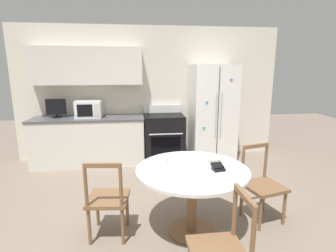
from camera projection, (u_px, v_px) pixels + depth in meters
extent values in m
plane|color=gray|center=(164.00, 229.00, 3.00)|extent=(14.00, 14.00, 0.00)
cube|color=silver|center=(150.00, 93.00, 5.28)|extent=(5.20, 0.10, 2.60)
cube|color=silver|center=(86.00, 66.00, 4.81)|extent=(2.05, 0.34, 0.68)
cube|color=silver|center=(90.00, 142.00, 4.98)|extent=(2.05, 0.62, 0.86)
cube|color=#4C4C51|center=(88.00, 118.00, 4.88)|extent=(2.08, 0.64, 0.03)
cube|color=white|center=(213.00, 114.00, 5.11)|extent=(0.82, 0.68, 1.86)
cube|color=#333333|center=(218.00, 117.00, 4.77)|extent=(0.01, 0.01, 1.79)
cylinder|color=silver|center=(216.00, 114.00, 4.74)|extent=(0.02, 0.02, 0.78)
cylinder|color=silver|center=(221.00, 114.00, 4.76)|extent=(0.02, 0.02, 0.78)
cube|color=purple|center=(231.00, 80.00, 4.65)|extent=(0.05, 0.01, 0.04)
cube|color=#3FB259|center=(204.00, 128.00, 4.78)|extent=(0.05, 0.02, 0.04)
cube|color=#338CD8|center=(207.00, 102.00, 4.69)|extent=(0.05, 0.02, 0.04)
cube|color=black|center=(164.00, 139.00, 5.12)|extent=(0.75, 0.64, 0.90)
cube|color=black|center=(166.00, 148.00, 4.82)|extent=(0.54, 0.01, 0.40)
cylinder|color=silver|center=(166.00, 134.00, 4.74)|extent=(0.62, 0.02, 0.02)
cube|color=black|center=(164.00, 116.00, 5.02)|extent=(0.75, 0.64, 0.02)
cube|color=white|center=(162.00, 109.00, 5.28)|extent=(0.75, 0.06, 0.16)
cube|color=white|center=(89.00, 109.00, 4.88)|extent=(0.46, 0.38, 0.31)
cube|color=black|center=(85.00, 111.00, 4.69)|extent=(0.27, 0.01, 0.22)
cube|color=silver|center=(97.00, 110.00, 4.72)|extent=(0.09, 0.01, 0.22)
cylinder|color=black|center=(57.00, 117.00, 4.87)|extent=(0.16, 0.16, 0.02)
cylinder|color=black|center=(57.00, 115.00, 4.86)|extent=(0.03, 0.03, 0.04)
cube|color=black|center=(56.00, 107.00, 4.82)|extent=(0.35, 0.05, 0.29)
cylinder|color=white|center=(192.00, 170.00, 2.80)|extent=(1.21, 1.21, 0.03)
cylinder|color=brown|center=(192.00, 201.00, 2.88)|extent=(0.11, 0.11, 0.69)
cylinder|color=brown|center=(191.00, 230.00, 2.96)|extent=(0.52, 0.52, 0.03)
cube|color=brown|center=(217.00, 252.00, 1.99)|extent=(0.42, 0.42, 0.04)
cylinder|color=brown|center=(253.00, 236.00, 1.79)|extent=(0.04, 0.04, 0.45)
cylinder|color=brown|center=(235.00, 210.00, 2.13)|extent=(0.04, 0.04, 0.45)
cube|color=brown|center=(245.00, 197.00, 1.92)|extent=(0.04, 0.34, 0.04)
cube|color=brown|center=(264.00, 187.00, 3.09)|extent=(0.51, 0.51, 0.04)
cylinder|color=brown|center=(284.00, 208.00, 3.04)|extent=(0.04, 0.04, 0.41)
cylinder|color=brown|center=(260.00, 214.00, 2.92)|extent=(0.04, 0.04, 0.41)
cylinder|color=brown|center=(264.00, 195.00, 3.36)|extent=(0.04, 0.04, 0.41)
cylinder|color=brown|center=(241.00, 200.00, 3.24)|extent=(0.04, 0.04, 0.41)
cylinder|color=brown|center=(266.00, 160.00, 3.27)|extent=(0.04, 0.04, 0.45)
cylinder|color=brown|center=(243.00, 164.00, 3.15)|extent=(0.04, 0.04, 0.45)
cube|color=brown|center=(256.00, 146.00, 3.17)|extent=(0.34, 0.12, 0.04)
cube|color=brown|center=(108.00, 198.00, 2.81)|extent=(0.46, 0.46, 0.04)
cylinder|color=brown|center=(97.00, 209.00, 3.03)|extent=(0.04, 0.04, 0.41)
cylinder|color=brown|center=(127.00, 209.00, 3.03)|extent=(0.04, 0.04, 0.41)
cylinder|color=brown|center=(89.00, 227.00, 2.69)|extent=(0.04, 0.04, 0.41)
cylinder|color=brown|center=(123.00, 226.00, 2.70)|extent=(0.04, 0.04, 0.41)
cylinder|color=brown|center=(86.00, 185.00, 2.57)|extent=(0.04, 0.04, 0.45)
cylinder|color=brown|center=(121.00, 185.00, 2.58)|extent=(0.04, 0.04, 0.45)
cube|color=brown|center=(102.00, 165.00, 2.53)|extent=(0.35, 0.07, 0.04)
cylinder|color=silver|center=(165.00, 161.00, 2.91)|extent=(0.08, 0.08, 0.08)
cylinder|color=#8C4C99|center=(165.00, 162.00, 2.92)|extent=(0.07, 0.07, 0.04)
cylinder|color=silver|center=(214.00, 159.00, 3.01)|extent=(0.18, 0.09, 0.05)
cube|color=black|center=(218.00, 169.00, 2.74)|extent=(0.13, 0.11, 0.03)
cube|color=black|center=(217.00, 166.00, 2.76)|extent=(0.13, 0.12, 0.06)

